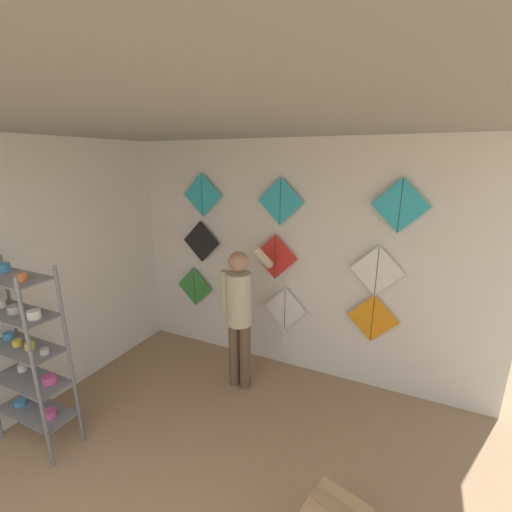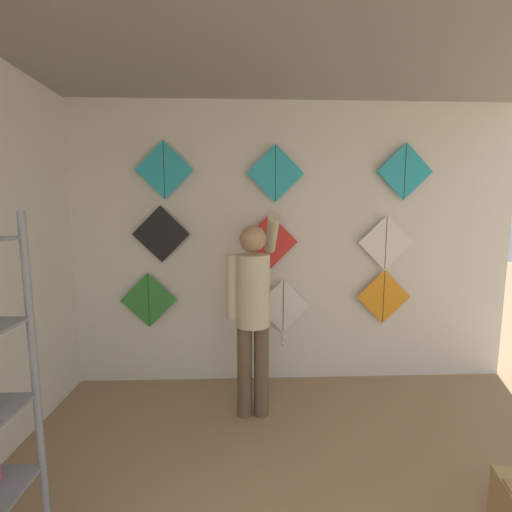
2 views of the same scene
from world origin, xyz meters
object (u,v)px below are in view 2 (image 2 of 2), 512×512
Objects in this scene: kite_6 at (164,170)px; kite_3 at (161,234)px; kite_1 at (283,308)px; shopkeeper at (253,304)px; kite_0 at (149,300)px; kite_7 at (275,173)px; kite_8 at (405,171)px; kite_4 at (270,242)px; kite_5 at (386,243)px; kite_2 at (384,297)px.

kite_3 is at bearing 180.00° from kite_6.
kite_3 reaches higher than kite_1.
shopkeeper is 1.18m from kite_0.
kite_3 is 1.25m from kite_7.
kite_8 is (2.33, 0.00, -0.00)m from kite_6.
kite_7 is (1.25, 0.00, 1.24)m from kite_0.
kite_4 is (0.18, 0.58, 0.46)m from shopkeeper.
kite_5 is 0.71m from kite_8.
shopkeeper reaches higher than kite_1.
kite_6 reaches higher than shopkeeper.
kite_0 is 1.28m from kite_6.
kite_6 reaches higher than kite_4.
kite_1 is 1.80m from kite_8.
kite_8 is (1.18, 0.00, 1.36)m from kite_1.
kite_7 is at bearing 180.00° from kite_8.
kite_8 is at bearing 0.00° from kite_0.
kite_5 is 1.00× the size of kite_7.
kite_6 is (-1.15, 0.00, 1.36)m from kite_1.
kite_3 is 1.00× the size of kite_4.
kite_0 is 1.00× the size of kite_2.
kite_7 reaches higher than shopkeeper.
kite_1 is 1.25× the size of kite_6.
kite_1 is 1.34m from kite_7.
kite_7 is at bearing 180.00° from kite_5.
kite_2 is 2.31m from kite_3.
kite_7 reaches higher than kite_1.
shopkeeper reaches higher than kite_5.
kite_4 is 1.00× the size of kite_6.
kite_5 is at bearing 0.00° from kite_3.
shopkeeper is at bearing -33.50° from kite_3.
kite_7 is at bearing 0.00° from kite_0.
kite_2 is 2.51m from kite_6.
kite_6 reaches higher than kite_1.
kite_3 reaches higher than shopkeeper.
kite_0 is 2.37m from kite_2.
kite_2 is at bearing 0.00° from kite_0.
shopkeeper is 3.14× the size of kite_8.
kite_1 is 1.25× the size of kite_8.
kite_3 is at bearing 180.00° from kite_5.
kite_4 is 1.16m from kite_5.
shopkeeper reaches higher than kite_2.
kite_0 is 1.35m from kite_1.
kite_0 is at bearing 180.00° from kite_3.
kite_5 is (1.02, 0.00, 0.66)m from kite_1.
kite_0 is 1.00× the size of kite_8.
kite_4 is 0.66m from kite_7.
kite_5 is (2.22, 0.00, -0.09)m from kite_3.
kite_2 is at bearing 0.00° from kite_7.
kite_8 is at bearing 0.00° from kite_2.
kite_3 is at bearing 180.00° from kite_7.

